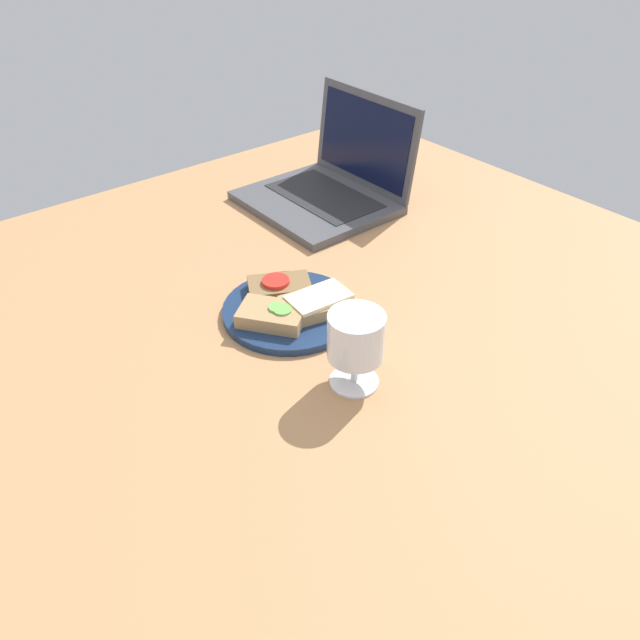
# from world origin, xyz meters

# --- Properties ---
(wooden_table) EXTENTS (1.40, 1.40, 0.03)m
(wooden_table) POSITION_xyz_m (0.00, 0.00, 0.01)
(wooden_table) COLOR #B27F51
(wooden_table) RESTS_ON ground
(plate) EXTENTS (0.23, 0.23, 0.01)m
(plate) POSITION_xyz_m (-0.05, -0.06, 0.04)
(plate) COLOR navy
(plate) RESTS_ON wooden_table
(sandwich_with_cucumber) EXTENTS (0.12, 0.12, 0.03)m
(sandwich_with_cucumber) POSITION_xyz_m (-0.04, -0.11, 0.06)
(sandwich_with_cucumber) COLOR #A88456
(sandwich_with_cucumber) RESTS_ON plate
(sandwich_with_cheese) EXTENTS (0.10, 0.13, 0.03)m
(sandwich_with_cheese) POSITION_xyz_m (-0.02, -0.03, 0.06)
(sandwich_with_cheese) COLOR #A88456
(sandwich_with_cheese) RESTS_ON plate
(sandwich_with_tomato) EXTENTS (0.11, 0.12, 0.03)m
(sandwich_with_tomato) POSITION_xyz_m (-0.10, -0.05, 0.06)
(sandwich_with_tomato) COLOR brown
(sandwich_with_tomato) RESTS_ON plate
(wine_glass) EXTENTS (0.08, 0.08, 0.12)m
(wine_glass) POSITION_xyz_m (0.14, -0.09, 0.11)
(wine_glass) COLOR white
(wine_glass) RESTS_ON wooden_table
(laptop) EXTENTS (0.31, 0.29, 0.22)m
(laptop) POSITION_xyz_m (-0.33, 0.26, 0.07)
(laptop) COLOR #4C4C51
(laptop) RESTS_ON wooden_table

